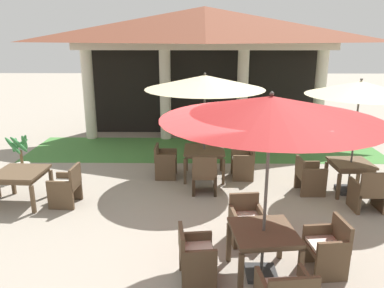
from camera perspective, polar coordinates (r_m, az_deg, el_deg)
name	(u,v)px	position (r m, az deg, el deg)	size (l,w,h in m)	color
ground_plane	(211,264)	(6.27, 2.93, -17.68)	(60.00, 60.00, 0.00)	#9E9384
background_pavilion	(204,36)	(12.78, 1.87, 16.03)	(9.02, 3.20, 4.36)	beige
lawn_strip	(204,149)	(11.89, 1.84, -0.79)	(10.82, 2.69, 0.01)	#47843D
patio_table_near_foreground	(20,175)	(8.76, -24.58, -4.36)	(1.02, 1.02, 0.73)	brown
patio_chair_near_foreground_east	(66,187)	(8.43, -18.51, -6.15)	(0.58, 0.60, 0.87)	brown
patio_table_mid_left	(263,236)	(5.77, 10.76, -13.60)	(1.01, 1.01, 0.76)	brown
patio_umbrella_mid_left	(271,109)	(5.11, 11.89, 5.23)	(2.99, 2.99, 2.79)	#2D2D2D
patio_chair_mid_left_west	(195,256)	(5.72, 0.47, -16.56)	(0.57, 0.62, 0.83)	brown
patio_chair_mid_left_east	(328,248)	(6.24, 19.87, -14.57)	(0.58, 0.63, 0.86)	brown
patio_chair_mid_left_north	(246,220)	(6.75, 8.21, -11.40)	(0.60, 0.58, 0.81)	brown
patio_table_mid_right	(204,152)	(9.41, 1.86, -1.29)	(1.01, 1.01, 0.75)	brown
patio_umbrella_mid_right	(205,83)	(9.03, 1.96, 9.26)	(2.88, 2.88, 2.63)	#2D2D2D
patio_chair_mid_right_west	(165,162)	(9.53, -4.15, -2.68)	(0.53, 0.58, 0.83)	brown
patio_chair_mid_right_south	(204,176)	(8.54, 1.90, -4.83)	(0.56, 0.54, 0.93)	brown
patio_chair_mid_right_east	(244,162)	(9.55, 7.87, -2.68)	(0.54, 0.61, 0.90)	brown
patio_table_far_back	(351,166)	(9.25, 22.91, -3.15)	(0.88, 0.88, 0.73)	brown
patio_umbrella_far_back	(360,90)	(8.87, 24.16, 7.52)	(2.30, 2.30, 2.61)	#2D2D2D
patio_chair_far_back_south	(368,192)	(8.54, 25.18, -6.62)	(0.61, 0.57, 0.90)	brown
patio_chair_far_back_west	(309,176)	(9.00, 17.32, -4.65)	(0.58, 0.61, 0.82)	brown
potted_palm_left_edge	(22,161)	(10.42, -24.42, -2.30)	(0.60, 0.62, 1.14)	#B2AD9E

